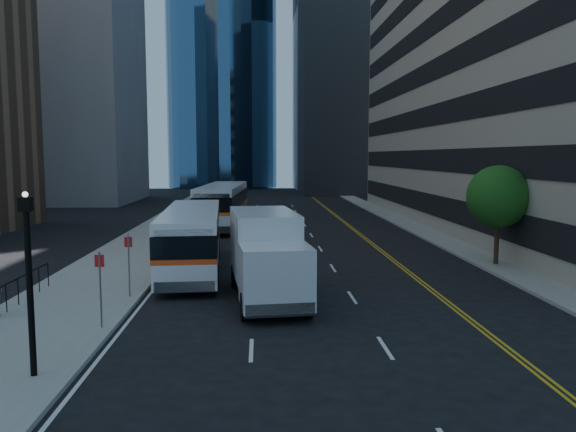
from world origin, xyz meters
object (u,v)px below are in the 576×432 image
object	(u,v)px
bus_rear	(223,204)
box_truck	(267,254)
bus_front	(192,237)
street_tree	(498,197)
lamp_post	(29,276)

from	to	relation	value
bus_rear	box_truck	xyz separation A→B (m)	(3.25, -23.34, -0.04)
bus_front	box_truck	size ratio (longest dim) A/B	1.63
street_tree	bus_rear	world-z (taller)	street_tree
bus_front	box_truck	xyz separation A→B (m)	(3.64, -5.86, 0.13)
bus_front	bus_rear	world-z (taller)	bus_rear
street_tree	box_truck	xyz separation A→B (m)	(-11.96, -6.07, -1.82)
bus_front	bus_rear	bearing A→B (deg)	85.07
bus_front	bus_rear	distance (m)	17.49
bus_front	box_truck	world-z (taller)	box_truck
lamp_post	bus_rear	xyz separation A→B (m)	(2.79, 31.27, -0.87)
bus_front	bus_rear	xyz separation A→B (m)	(0.39, 17.48, 0.17)
bus_rear	box_truck	bearing A→B (deg)	-78.88
bus_front	bus_rear	size ratio (longest dim) A/B	0.91
street_tree	lamp_post	bearing A→B (deg)	-142.13
street_tree	box_truck	size ratio (longest dim) A/B	0.69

